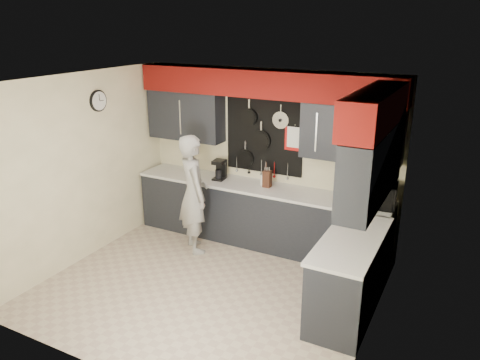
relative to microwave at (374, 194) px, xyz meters
The scene contains 10 objects.
ground 2.46m from the microwave, 139.01° to the right, with size 4.00×4.00×0.00m, color #B7A78E.
back_wall_assembly 1.91m from the microwave, behind, with size 4.00×0.36×2.60m.
right_wall_assembly 1.48m from the microwave, 81.15° to the right, with size 0.36×3.50×2.60m.
left_wall_assembly 3.94m from the microwave, 158.62° to the right, with size 0.05×3.50×2.60m.
base_cabinets 1.37m from the microwave, 164.81° to the right, with size 3.95×2.20×0.92m.
microwave is the anchor object (origin of this frame).
knife_block 1.54m from the microwave, behind, with size 0.11×0.11×0.25m, color #331A10.
utensil_crock 1.61m from the microwave, behind, with size 0.13×0.13×0.16m, color white.
coffee_maker 2.33m from the microwave, behind, with size 0.19×0.22×0.31m.
person 2.49m from the microwave, 165.42° to the right, with size 0.64×0.42×1.74m, color #A6A6A4.
Camera 1 is at (2.76, -4.45, 3.24)m, focal length 35.00 mm.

